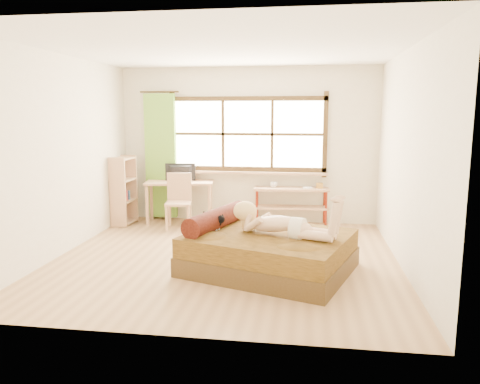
% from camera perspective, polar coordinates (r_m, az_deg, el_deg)
% --- Properties ---
extents(floor, '(4.50, 4.50, 0.00)m').
position_cam_1_polar(floor, '(6.32, -1.74, -8.06)').
color(floor, '#9E754C').
rests_on(floor, ground).
extents(ceiling, '(4.50, 4.50, 0.00)m').
position_cam_1_polar(ceiling, '(6.07, -1.87, 17.03)').
color(ceiling, white).
rests_on(ceiling, wall_back).
extents(wall_back, '(4.50, 0.00, 4.50)m').
position_cam_1_polar(wall_back, '(8.26, 0.93, 5.69)').
color(wall_back, silver).
rests_on(wall_back, floor).
extents(wall_front, '(4.50, 0.00, 4.50)m').
position_cam_1_polar(wall_front, '(3.86, -7.61, 1.08)').
color(wall_front, silver).
rests_on(wall_front, floor).
extents(wall_left, '(0.00, 4.50, 4.50)m').
position_cam_1_polar(wall_left, '(6.81, -20.85, 4.21)').
color(wall_left, silver).
rests_on(wall_left, floor).
extents(wall_right, '(0.00, 4.50, 4.50)m').
position_cam_1_polar(wall_right, '(6.07, 19.65, 3.70)').
color(wall_right, silver).
rests_on(wall_right, floor).
extents(window, '(2.80, 0.16, 1.46)m').
position_cam_1_polar(window, '(8.22, 0.90, 6.78)').
color(window, '#FFEDBF').
rests_on(window, wall_back).
extents(curtain, '(0.55, 0.10, 2.20)m').
position_cam_1_polar(curtain, '(8.50, -9.63, 4.31)').
color(curtain, '#508B26').
rests_on(curtain, wall_back).
extents(bed, '(2.25, 2.01, 0.71)m').
position_cam_1_polar(bed, '(5.79, 3.14, -7.10)').
color(bed, '#31200E').
rests_on(bed, floor).
extents(woman, '(1.36, 0.77, 0.56)m').
position_cam_1_polar(woman, '(5.59, 5.11, -2.50)').
color(woman, '#DEB28F').
rests_on(woman, bed).
extents(kitten, '(0.30, 0.20, 0.22)m').
position_cam_1_polar(kitten, '(5.88, -3.35, -3.55)').
color(kitten, black).
rests_on(kitten, bed).
extents(desk, '(1.24, 0.71, 0.73)m').
position_cam_1_polar(desk, '(8.28, -7.38, 0.64)').
color(desk, tan).
rests_on(desk, floor).
extents(monitor, '(0.54, 0.15, 0.31)m').
position_cam_1_polar(monitor, '(8.29, -7.32, 2.40)').
color(monitor, black).
rests_on(monitor, desk).
extents(chair, '(0.47, 0.47, 0.92)m').
position_cam_1_polar(chair, '(7.93, -7.46, -0.67)').
color(chair, tan).
rests_on(chair, floor).
extents(pipe_shelf, '(1.30, 0.41, 0.73)m').
position_cam_1_polar(pipe_shelf, '(8.13, 6.34, -0.68)').
color(pipe_shelf, tan).
rests_on(pipe_shelf, floor).
extents(cup, '(0.13, 0.13, 0.10)m').
position_cam_1_polar(cup, '(8.11, 4.15, 0.90)').
color(cup, gray).
rests_on(cup, pipe_shelf).
extents(book, '(0.17, 0.23, 0.02)m').
position_cam_1_polar(book, '(8.10, 7.68, 0.54)').
color(book, gray).
rests_on(book, pipe_shelf).
extents(bookshelf, '(0.31, 0.52, 1.18)m').
position_cam_1_polar(bookshelf, '(8.31, -14.00, 0.21)').
color(bookshelf, tan).
rests_on(bookshelf, floor).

